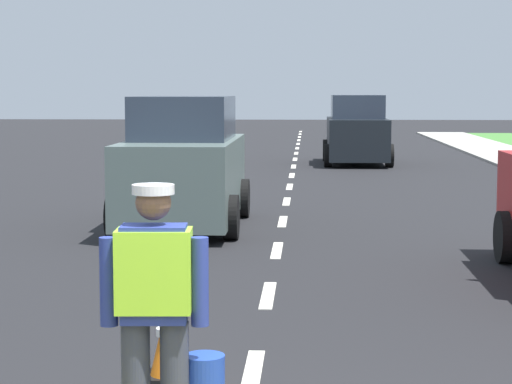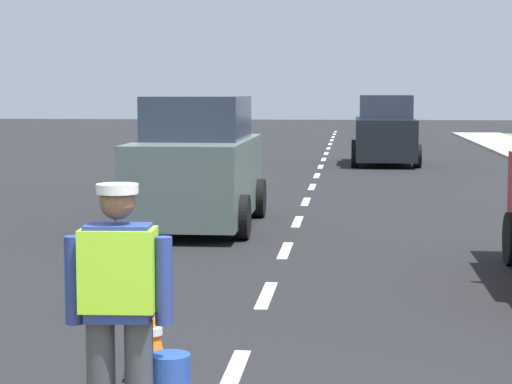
# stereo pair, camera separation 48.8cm
# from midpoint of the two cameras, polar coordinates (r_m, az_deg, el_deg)

# --- Properties ---
(ground_plane) EXTENTS (96.00, 96.00, 0.00)m
(ground_plane) POSITION_cam_midpoint_polar(r_m,az_deg,el_deg) (25.87, 1.58, 1.02)
(ground_plane) COLOR black
(lane_center_line) EXTENTS (0.14, 46.40, 0.01)m
(lane_center_line) POSITION_cam_midpoint_polar(r_m,az_deg,el_deg) (30.05, 1.79, 1.72)
(lane_center_line) COLOR silver
(lane_center_line) RESTS_ON ground
(road_worker) EXTENTS (0.76, 0.40, 1.67)m
(road_worker) POSITION_cam_midpoint_polar(r_m,az_deg,el_deg) (6.10, -8.02, -6.49)
(road_worker) COLOR #383D4C
(road_worker) RESTS_ON ground
(traffic_cone_far) EXTENTS (0.36, 0.36, 0.65)m
(traffic_cone_far) POSITION_cam_midpoint_polar(r_m,az_deg,el_deg) (7.72, -6.92, -8.47)
(traffic_cone_far) COLOR black
(traffic_cone_far) RESTS_ON ground
(car_oncoming_lead) EXTENTS (1.98, 4.19, 2.14)m
(car_oncoming_lead) POSITION_cam_midpoint_polar(r_m,az_deg,el_deg) (15.98, -5.12, 1.49)
(car_oncoming_lead) COLOR slate
(car_oncoming_lead) RESTS_ON ground
(car_outgoing_far) EXTENTS (2.01, 3.98, 2.09)m
(car_outgoing_far) POSITION_cam_midpoint_polar(r_m,az_deg,el_deg) (29.66, 5.44, 3.50)
(car_outgoing_far) COLOR black
(car_outgoing_far) RESTS_ON ground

